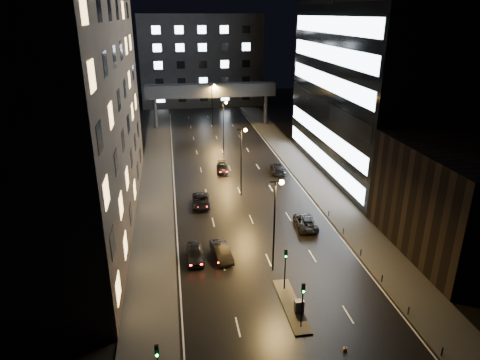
{
  "coord_description": "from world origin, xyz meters",
  "views": [
    {
      "loc": [
        -9.66,
        -29.2,
        25.17
      ],
      "look_at": [
        -0.82,
        24.1,
        4.0
      ],
      "focal_mm": 32.0,
      "sensor_mm": 36.0,
      "label": 1
    }
  ],
  "objects": [
    {
      "name": "car_away_b",
      "position": [
        -4.99,
        11.32,
        0.78
      ],
      "size": [
        2.26,
        4.91,
        1.56
      ],
      "primitive_type": "imported",
      "rotation": [
        0.0,
        0.0,
        0.13
      ],
      "color": "black",
      "rests_on": "ground"
    },
    {
      "name": "sidewalk_left",
      "position": [
        -12.5,
        35.0,
        0.07
      ],
      "size": [
        5.0,
        110.0,
        0.15
      ],
      "primitive_type": "cube",
      "color": "#383533",
      "rests_on": "ground"
    },
    {
      "name": "building_far",
      "position": [
        0.0,
        98.0,
        12.5
      ],
      "size": [
        34.0,
        14.0,
        25.0
      ],
      "primitive_type": "cube",
      "color": "#333335",
      "rests_on": "ground"
    },
    {
      "name": "car_away_c",
      "position": [
        -6.11,
        25.39,
        0.72
      ],
      "size": [
        2.62,
        5.26,
        1.43
      ],
      "primitive_type": "imported",
      "rotation": [
        0.0,
        0.0,
        -0.05
      ],
      "color": "black",
      "rests_on": "ground"
    },
    {
      "name": "sidewalk_right",
      "position": [
        12.5,
        35.0,
        0.07
      ],
      "size": [
        5.0,
        110.0,
        0.15
      ],
      "primitive_type": "cube",
      "color": "#383533",
      "rests_on": "ground"
    },
    {
      "name": "car_toward_a",
      "position": [
        6.3,
        16.82,
        0.73
      ],
      "size": [
        2.9,
        5.47,
        1.47
      ],
      "primitive_type": "imported",
      "rotation": [
        0.0,
        0.0,
        3.05
      ],
      "color": "black",
      "rests_on": "ground"
    },
    {
      "name": "car_away_a",
      "position": [
        -7.92,
        11.32,
        0.78
      ],
      "size": [
        1.87,
        4.59,
        1.56
      ],
      "primitive_type": "imported",
      "rotation": [
        0.0,
        0.0,
        0.01
      ],
      "color": "black",
      "rests_on": "ground"
    },
    {
      "name": "building_left",
      "position": [
        -22.5,
        24.0,
        20.0
      ],
      "size": [
        15.0,
        48.0,
        40.0
      ],
      "primitive_type": "cube",
      "color": "#2D2319",
      "rests_on": "ground"
    },
    {
      "name": "traffic_signal_near",
      "position": [
        0.3,
        4.49,
        3.09
      ],
      "size": [
        0.28,
        0.34,
        4.4
      ],
      "color": "black",
      "rests_on": "median_island"
    },
    {
      "name": "car_away_d",
      "position": [
        -1.5,
        38.49,
        0.66
      ],
      "size": [
        2.18,
        4.67,
        1.32
      ],
      "primitive_type": "imported",
      "rotation": [
        0.0,
        0.0,
        -0.07
      ],
      "color": "black",
      "rests_on": "ground"
    },
    {
      "name": "car_toward_b",
      "position": [
        7.7,
        36.56,
        0.76
      ],
      "size": [
        2.75,
        5.48,
        1.53
      ],
      "primitive_type": "imported",
      "rotation": [
        0.0,
        0.0,
        3.02
      ],
      "color": "black",
      "rests_on": "ground"
    },
    {
      "name": "bollard_row",
      "position": [
        10.2,
        6.5,
        0.45
      ],
      "size": [
        0.12,
        25.12,
        0.9
      ],
      "color": "black",
      "rests_on": "ground"
    },
    {
      "name": "streetlight_mid_a",
      "position": [
        0.16,
        28.0,
        6.5
      ],
      "size": [
        1.45,
        0.5,
        10.15
      ],
      "color": "black",
      "rests_on": "ground"
    },
    {
      "name": "streetlight_far",
      "position": [
        0.16,
        68.0,
        6.5
      ],
      "size": [
        1.45,
        0.5,
        10.15
      ],
      "color": "black",
      "rests_on": "ground"
    },
    {
      "name": "cone_b",
      "position": [
        3.0,
        -4.15,
        0.23
      ],
      "size": [
        0.5,
        0.5,
        0.46
      ],
      "primitive_type": "cone",
      "rotation": [
        0.0,
        0.0,
        0.34
      ],
      "color": "#D64E0B",
      "rests_on": "ground"
    },
    {
      "name": "utility_cabinet",
      "position": [
        0.7,
        0.94,
        0.74
      ],
      "size": [
        0.83,
        0.56,
        1.19
      ],
      "primitive_type": "cube",
      "rotation": [
        0.0,
        0.0,
        -0.01
      ],
      "color": "#4A4A4D",
      "rests_on": "median_island"
    },
    {
      "name": "building_right_low",
      "position": [
        20.0,
        9.0,
        6.0
      ],
      "size": [
        10.0,
        18.0,
        12.0
      ],
      "primitive_type": "cube",
      "color": "black",
      "rests_on": "ground"
    },
    {
      "name": "traffic_signal_far",
      "position": [
        0.3,
        -1.01,
        3.09
      ],
      "size": [
        0.28,
        0.34,
        4.4
      ],
      "color": "black",
      "rests_on": "median_island"
    },
    {
      "name": "median_island",
      "position": [
        0.3,
        2.0,
        0.07
      ],
      "size": [
        1.6,
        8.0,
        0.15
      ],
      "primitive_type": "cube",
      "color": "#383533",
      "rests_on": "ground"
    },
    {
      "name": "building_right_glass",
      "position": [
        25.0,
        36.0,
        22.5
      ],
      "size": [
        20.0,
        36.0,
        45.0
      ],
      "primitive_type": "cube",
      "color": "black",
      "rests_on": "ground"
    },
    {
      "name": "streetlight_mid_b",
      "position": [
        0.16,
        48.0,
        6.5
      ],
      "size": [
        1.45,
        0.5,
        10.15
      ],
      "color": "black",
      "rests_on": "ground"
    },
    {
      "name": "skybridge",
      "position": [
        0.0,
        70.0,
        8.34
      ],
      "size": [
        30.0,
        3.0,
        10.0
      ],
      "color": "#333335",
      "rests_on": "ground"
    },
    {
      "name": "streetlight_near",
      "position": [
        0.16,
        8.0,
        6.5
      ],
      "size": [
        1.45,
        0.5,
        10.15
      ],
      "color": "black",
      "rests_on": "ground"
    },
    {
      "name": "ground",
      "position": [
        0.0,
        40.0,
        0.0
      ],
      "size": [
        160.0,
        160.0,
        0.0
      ],
      "primitive_type": "plane",
      "color": "black",
      "rests_on": "ground"
    }
  ]
}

